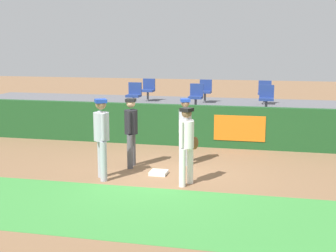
# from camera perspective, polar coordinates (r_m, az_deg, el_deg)

# --- Properties ---
(ground_plane) EXTENTS (60.00, 60.00, 0.00)m
(ground_plane) POSITION_cam_1_polar(r_m,az_deg,el_deg) (11.07, -0.69, -6.01)
(ground_plane) COLOR brown
(grass_foreground_strip) EXTENTS (18.00, 2.80, 0.01)m
(grass_foreground_strip) POSITION_cam_1_polar(r_m,az_deg,el_deg) (8.81, -4.52, -10.30)
(grass_foreground_strip) COLOR #388438
(grass_foreground_strip) RESTS_ON ground_plane
(first_base) EXTENTS (0.40, 0.40, 0.08)m
(first_base) POSITION_cam_1_polar(r_m,az_deg,el_deg) (11.09, -1.16, -5.78)
(first_base) COLOR white
(first_base) RESTS_ON ground_plane
(player_fielder_home) EXTENTS (0.47, 0.48, 1.72)m
(player_fielder_home) POSITION_cam_1_polar(r_m,az_deg,el_deg) (10.06, 2.35, -1.85)
(player_fielder_home) COLOR white
(player_fielder_home) RESTS_ON ground_plane
(player_runner_visitor) EXTENTS (0.41, 0.46, 1.70)m
(player_runner_visitor) POSITION_cam_1_polar(r_m,az_deg,el_deg) (11.81, 2.13, -0.08)
(player_runner_visitor) COLOR #9EA3AD
(player_runner_visitor) RESTS_ON ground_plane
(player_coach_visitor) EXTENTS (0.48, 0.48, 1.86)m
(player_coach_visitor) POSITION_cam_1_polar(r_m,az_deg,el_deg) (10.57, -8.20, -0.89)
(player_coach_visitor) COLOR #9EA3AD
(player_coach_visitor) RESTS_ON ground_plane
(player_umpire) EXTENTS (0.35, 0.49, 1.74)m
(player_umpire) POSITION_cam_1_polar(r_m,az_deg,el_deg) (11.57, -4.58, -0.22)
(player_umpire) COLOR #4C4C51
(player_umpire) RESTS_ON ground_plane
(field_wall) EXTENTS (18.00, 0.26, 1.26)m
(field_wall) POSITION_cam_1_polar(r_m,az_deg,el_deg) (14.05, 2.46, 0.06)
(field_wall) COLOR #19471E
(field_wall) RESTS_ON ground_plane
(bleacher_platform) EXTENTS (18.00, 4.80, 0.94)m
(bleacher_platform) POSITION_cam_1_polar(r_m,az_deg,el_deg) (16.57, 4.04, 1.03)
(bleacher_platform) COLOR #59595E
(bleacher_platform) RESTS_ON ground_plane
(seat_back_right) EXTENTS (0.46, 0.44, 0.84)m
(seat_back_right) POSITION_cam_1_polar(r_m,az_deg,el_deg) (16.93, 11.85, 4.23)
(seat_back_right) COLOR #4C4C51
(seat_back_right) RESTS_ON bleacher_platform
(seat_front_center) EXTENTS (0.44, 0.44, 0.84)m
(seat_front_center) POSITION_cam_1_polar(r_m,az_deg,el_deg) (15.34, 3.48, 3.84)
(seat_front_center) COLOR #4C4C51
(seat_front_center) RESTS_ON bleacher_platform
(seat_front_right) EXTENTS (0.46, 0.44, 0.84)m
(seat_front_right) POSITION_cam_1_polar(r_m,az_deg,el_deg) (15.14, 12.06, 3.56)
(seat_front_right) COLOR #4C4C51
(seat_front_right) RESTS_ON bleacher_platform
(seat_back_center) EXTENTS (0.45, 0.44, 0.84)m
(seat_back_center) POSITION_cam_1_polar(r_m,az_deg,el_deg) (17.10, 4.62, 4.47)
(seat_back_center) COLOR #4C4C51
(seat_back_center) RESTS_ON bleacher_platform
(seat_back_left) EXTENTS (0.47, 0.44, 0.84)m
(seat_back_left) POSITION_cam_1_polar(r_m,az_deg,el_deg) (17.55, -2.45, 4.64)
(seat_back_left) COLOR #4C4C51
(seat_back_left) RESTS_ON bleacher_platform
(seat_front_left) EXTENTS (0.46, 0.44, 0.84)m
(seat_front_left) POSITION_cam_1_polar(r_m,az_deg,el_deg) (15.83, -4.20, 4.03)
(seat_front_left) COLOR #4C4C51
(seat_front_left) RESTS_ON bleacher_platform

